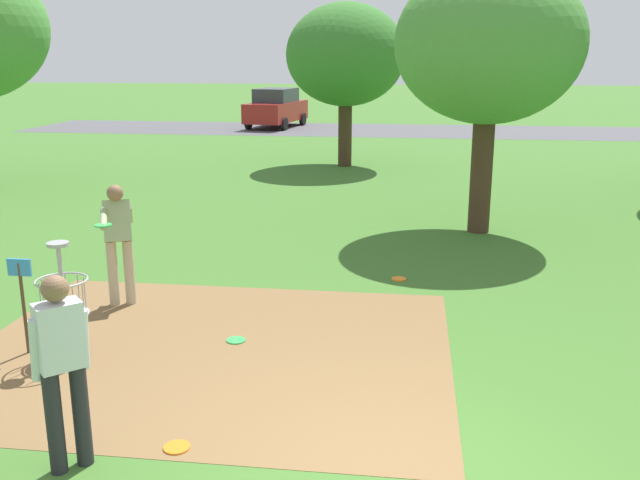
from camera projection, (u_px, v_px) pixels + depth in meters
dirt_tee_pad at (210, 350)px, 8.29m from camera, size 5.64×4.63×0.01m
disc_golf_basket at (58, 296)px, 7.89m from camera, size 0.98×0.58×1.39m
player_foreground_watching at (62, 362)px, 5.70m from camera, size 0.45×0.45×1.71m
player_throwing at (118, 237)px, 9.56m from camera, size 0.48×1.17×1.71m
frisbee_by_tee at (177, 447)px, 6.23m from camera, size 0.24×0.24×0.02m
frisbee_mid_grass at (399, 279)px, 10.91m from camera, size 0.23×0.23×0.02m
frisbee_far_left at (236, 340)px, 8.56m from camera, size 0.23×0.23×0.02m
tree_near_right at (489, 45)px, 12.97m from camera, size 3.51×3.51×5.09m
tree_mid_center at (346, 55)px, 21.25m from camera, size 3.63×3.63×4.94m
parking_lot_strip at (412, 131)px, 32.32m from camera, size 36.00×6.00×0.01m
parked_car_leftmost at (276, 108)px, 33.62m from camera, size 2.52×4.45×1.84m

